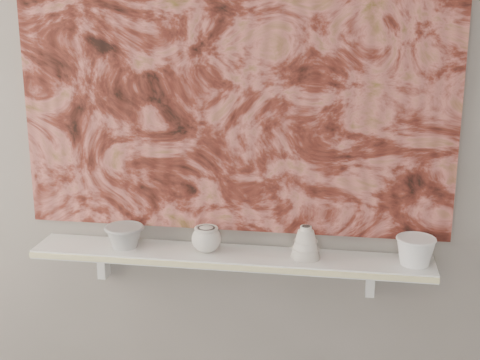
% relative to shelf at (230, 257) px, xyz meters
% --- Properties ---
extents(wall_back, '(3.60, 0.00, 3.60)m').
position_rel_shelf_xyz_m(wall_back, '(0.00, 0.09, 0.44)').
color(wall_back, slate).
rests_on(wall_back, floor).
extents(shelf, '(1.40, 0.18, 0.03)m').
position_rel_shelf_xyz_m(shelf, '(0.00, 0.00, 0.00)').
color(shelf, white).
rests_on(shelf, wall_back).
extents(shelf_stripe, '(1.40, 0.01, 0.02)m').
position_rel_shelf_xyz_m(shelf_stripe, '(0.00, -0.09, 0.00)').
color(shelf_stripe, beige).
rests_on(shelf_stripe, shelf).
extents(bracket_left, '(0.03, 0.06, 0.12)m').
position_rel_shelf_xyz_m(bracket_left, '(-0.49, 0.06, -0.07)').
color(bracket_left, white).
rests_on(bracket_left, wall_back).
extents(bracket_right, '(0.03, 0.06, 0.12)m').
position_rel_shelf_xyz_m(bracket_right, '(0.49, 0.06, -0.07)').
color(bracket_right, white).
rests_on(bracket_right, wall_back).
extents(painting, '(1.50, 0.02, 1.10)m').
position_rel_shelf_xyz_m(painting, '(0.00, 0.08, 0.62)').
color(painting, maroon).
rests_on(painting, wall_back).
extents(house_motif, '(0.09, 0.00, 0.08)m').
position_rel_shelf_xyz_m(house_motif, '(0.45, 0.07, 0.32)').
color(house_motif, black).
rests_on(house_motif, painting).
extents(bowl_grey, '(0.15, 0.15, 0.08)m').
position_rel_shelf_xyz_m(bowl_grey, '(-0.38, 0.00, 0.06)').
color(bowl_grey, gray).
rests_on(bowl_grey, shelf).
extents(cup_cream, '(0.11, 0.11, 0.09)m').
position_rel_shelf_xyz_m(cup_cream, '(-0.08, 0.00, 0.06)').
color(cup_cream, beige).
rests_on(cup_cream, shelf).
extents(bell_vessel, '(0.10, 0.10, 0.11)m').
position_rel_shelf_xyz_m(bell_vessel, '(0.26, 0.00, 0.07)').
color(bell_vessel, beige).
rests_on(bell_vessel, shelf).
extents(bowl_white, '(0.14, 0.14, 0.10)m').
position_rel_shelf_xyz_m(bowl_white, '(0.63, 0.00, 0.06)').
color(bowl_white, silver).
rests_on(bowl_white, shelf).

